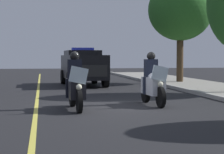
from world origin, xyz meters
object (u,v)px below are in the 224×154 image
at_px(police_motorcycle_lead_right, 153,83).
at_px(tree_far_back, 180,10).
at_px(police_motorcycle_lead_left, 75,86).
at_px(police_suv, 83,66).

xyz_separation_m(police_motorcycle_lead_right, tree_far_back, (-9.75, 4.46, 3.58)).
xyz_separation_m(police_motorcycle_lead_left, tree_far_back, (-10.43, 7.02, 3.58)).
bearing_deg(police_suv, police_motorcycle_lead_left, -7.25).
xyz_separation_m(police_motorcycle_lead_left, police_suv, (-9.56, 1.22, 0.37)).
xyz_separation_m(police_motorcycle_lead_left, police_motorcycle_lead_right, (-0.67, 2.56, 0.00)).
bearing_deg(police_suv, police_motorcycle_lead_right, 8.58).
xyz_separation_m(police_suv, tree_far_back, (-0.86, 5.80, 3.21)).
bearing_deg(police_motorcycle_lead_right, tree_far_back, 155.41).
relative_size(police_suv, tree_far_back, 0.83).
relative_size(police_motorcycle_lead_right, tree_far_back, 0.36).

